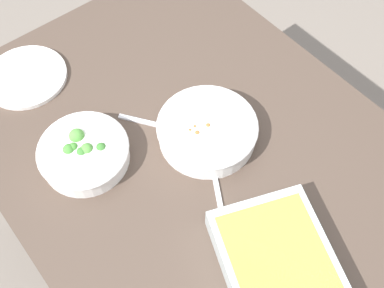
{
  "coord_description": "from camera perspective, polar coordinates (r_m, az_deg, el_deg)",
  "views": [
    {
      "loc": [
        0.46,
        -0.38,
        1.69
      ],
      "look_at": [
        0.0,
        0.0,
        0.74
      ],
      "focal_mm": 42.67,
      "sensor_mm": 36.0,
      "label": 1
    }
  ],
  "objects": [
    {
      "name": "stew_bowl",
      "position": [
        1.11,
        1.91,
        1.74
      ],
      "size": [
        0.25,
        0.25,
        0.06
      ],
      "color": "white",
      "rests_on": "dining_table"
    },
    {
      "name": "dining_table",
      "position": [
        1.2,
        0.0,
        -2.28
      ],
      "size": [
        1.2,
        0.9,
        0.74
      ],
      "color": "#4C3D33",
      "rests_on": "ground_plane"
    },
    {
      "name": "side_plate",
      "position": [
        1.32,
        -20.04,
        7.91
      ],
      "size": [
        0.22,
        0.22,
        0.01
      ],
      "primitive_type": "cylinder",
      "color": "white",
      "rests_on": "dining_table"
    },
    {
      "name": "spoon_by_stew",
      "position": [
        1.15,
        -3.9,
        2.33
      ],
      "size": [
        0.15,
        0.12,
        0.01
      ],
      "color": "silver",
      "rests_on": "dining_table"
    },
    {
      "name": "ground_plane",
      "position": [
        1.8,
        0.0,
        -12.63
      ],
      "size": [
        6.0,
        6.0,
        0.0
      ],
      "primitive_type": "plane",
      "color": "slate"
    },
    {
      "name": "baking_dish",
      "position": [
        0.98,
        10.89,
        -14.87
      ],
      "size": [
        0.36,
        0.32,
        0.06
      ],
      "color": "silver",
      "rests_on": "dining_table"
    },
    {
      "name": "broccoli_bowl",
      "position": [
        1.11,
        -13.33,
        -1.05
      ],
      "size": [
        0.22,
        0.22,
        0.07
      ],
      "color": "white",
      "rests_on": "dining_table"
    },
    {
      "name": "fork_on_table",
      "position": [
        1.05,
        3.48,
        -7.38
      ],
      "size": [
        0.16,
        0.11,
        0.01
      ],
      "color": "silver",
      "rests_on": "dining_table"
    }
  ]
}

